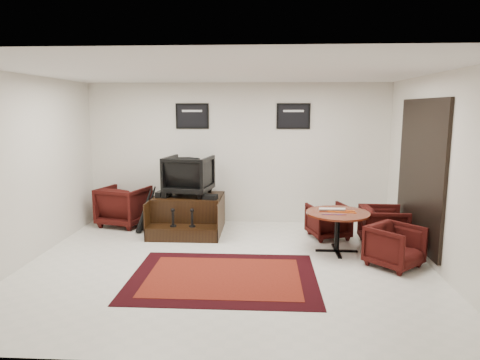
# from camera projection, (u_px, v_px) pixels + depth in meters

# --- Properties ---
(ground) EXTENTS (6.00, 6.00, 0.00)m
(ground) POSITION_uv_depth(u_px,v_px,m) (227.00, 265.00, 6.35)
(ground) COLOR silver
(ground) RESTS_ON ground
(room_shell) EXTENTS (6.02, 5.02, 2.81)m
(room_shell) POSITION_uv_depth(u_px,v_px,m) (255.00, 145.00, 6.15)
(room_shell) COLOR silver
(room_shell) RESTS_ON ground
(area_rug) EXTENTS (2.55, 1.91, 0.01)m
(area_rug) POSITION_uv_depth(u_px,v_px,m) (223.00, 277.00, 5.88)
(area_rug) COLOR black
(area_rug) RESTS_ON ground
(shine_podium) EXTENTS (1.29, 1.33, 0.66)m
(shine_podium) POSITION_uv_depth(u_px,v_px,m) (188.00, 215.00, 8.10)
(shine_podium) COLOR black
(shine_podium) RESTS_ON ground
(shine_chair) EXTENTS (0.93, 0.89, 0.84)m
(shine_chair) POSITION_uv_depth(u_px,v_px,m) (189.00, 173.00, 8.11)
(shine_chair) COLOR black
(shine_chair) RESTS_ON shine_podium
(shoes_pair) EXTENTS (0.27, 0.32, 0.11)m
(shoes_pair) POSITION_uv_depth(u_px,v_px,m) (164.00, 194.00, 8.00)
(shoes_pair) COLOR black
(shoes_pair) RESTS_ON shine_podium
(polish_kit) EXTENTS (0.29, 0.23, 0.09)m
(polish_kit) POSITION_uv_depth(u_px,v_px,m) (210.00, 197.00, 7.78)
(polish_kit) COLOR black
(polish_kit) RESTS_ON shine_podium
(umbrella_black) EXTENTS (0.33, 0.12, 0.88)m
(umbrella_black) POSITION_uv_depth(u_px,v_px,m) (145.00, 210.00, 7.89)
(umbrella_black) COLOR black
(umbrella_black) RESTS_ON ground
(umbrella_hooked) EXTENTS (0.33, 0.12, 0.89)m
(umbrella_hooked) POSITION_uv_depth(u_px,v_px,m) (149.00, 208.00, 8.07)
(umbrella_hooked) COLOR black
(umbrella_hooked) RESTS_ON ground
(armchair_side) EXTENTS (1.02, 0.98, 0.86)m
(armchair_side) POSITION_uv_depth(u_px,v_px,m) (124.00, 204.00, 8.47)
(armchair_side) COLOR black
(armchair_side) RESTS_ON ground
(meeting_table) EXTENTS (1.01, 1.01, 0.66)m
(meeting_table) POSITION_uv_depth(u_px,v_px,m) (338.00, 217.00, 6.85)
(meeting_table) COLOR #4E130B
(meeting_table) RESTS_ON ground
(table_chair_back) EXTENTS (0.80, 0.77, 0.67)m
(table_chair_back) POSITION_uv_depth(u_px,v_px,m) (328.00, 219.00, 7.67)
(table_chair_back) COLOR black
(table_chair_back) RESTS_ON ground
(table_chair_window) EXTENTS (0.69, 0.73, 0.73)m
(table_chair_window) POSITION_uv_depth(u_px,v_px,m) (384.00, 224.00, 7.22)
(table_chair_window) COLOR black
(table_chair_window) RESTS_ON ground
(table_chair_corner) EXTENTS (0.91, 0.91, 0.68)m
(table_chair_corner) POSITION_uv_depth(u_px,v_px,m) (395.00, 244.00, 6.24)
(table_chair_corner) COLOR black
(table_chair_corner) RESTS_ON ground
(paper_roll) EXTENTS (0.42, 0.06, 0.05)m
(paper_roll) POSITION_uv_depth(u_px,v_px,m) (332.00, 209.00, 6.92)
(paper_roll) COLOR silver
(paper_roll) RESTS_ON meeting_table
(table_clutter) EXTENTS (0.57, 0.30, 0.01)m
(table_clutter) POSITION_uv_depth(u_px,v_px,m) (340.00, 212.00, 6.83)
(table_clutter) COLOR #ED5B0D
(table_clutter) RESTS_ON meeting_table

